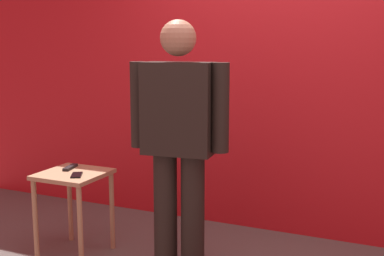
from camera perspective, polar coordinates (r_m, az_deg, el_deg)
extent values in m
cube|color=red|center=(4.01, 11.00, 7.22)|extent=(6.35, 0.12, 2.74)
cylinder|color=black|center=(3.34, -3.07, -9.84)|extent=(0.17, 0.17, 0.83)
cylinder|color=black|center=(3.28, 0.08, -10.19)|extent=(0.17, 0.17, 0.83)
cube|color=black|center=(3.14, -1.57, 2.26)|extent=(0.47, 0.27, 0.59)
cube|color=red|center=(3.25, -0.88, 3.02)|extent=(0.13, 0.03, 0.49)
cube|color=#C68CB7|center=(3.26, -0.84, 2.72)|extent=(0.05, 0.01, 0.45)
cylinder|color=black|center=(3.24, -6.15, 2.69)|extent=(0.12, 0.12, 0.56)
cylinder|color=black|center=(3.06, 3.29, 2.33)|extent=(0.12, 0.12, 0.56)
sphere|color=#A87A5B|center=(3.12, -1.60, 10.35)|extent=(0.23, 0.23, 0.23)
cube|color=tan|center=(3.67, -13.56, -5.21)|extent=(0.45, 0.45, 0.03)
cylinder|color=tan|center=(3.74, -17.62, -10.08)|extent=(0.04, 0.04, 0.59)
cylinder|color=tan|center=(3.50, -12.77, -11.20)|extent=(0.04, 0.04, 0.59)
cylinder|color=tan|center=(4.02, -13.90, -8.52)|extent=(0.04, 0.04, 0.59)
cylinder|color=tan|center=(3.80, -9.21, -9.42)|extent=(0.04, 0.04, 0.59)
cube|color=black|center=(3.56, -13.17, -5.30)|extent=(0.13, 0.16, 0.01)
cube|color=black|center=(3.78, -13.87, -4.42)|extent=(0.08, 0.18, 0.02)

